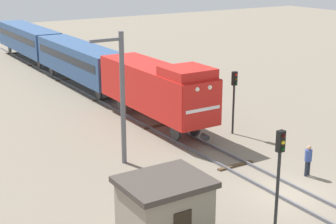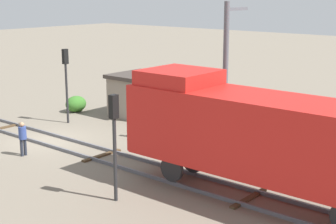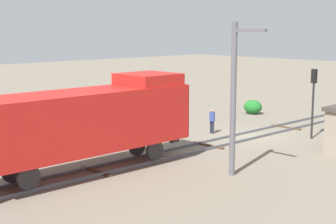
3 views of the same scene
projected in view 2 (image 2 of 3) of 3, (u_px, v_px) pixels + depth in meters
ground_plane at (49, 141)px, 27.91m from camera, size 150.79×150.79×0.00m
railway_track at (49, 139)px, 27.89m from camera, size 2.40×100.53×0.16m
locomotive at (255, 132)px, 19.30m from camera, size 2.90×11.60×4.60m
traffic_signal_near at (66, 72)px, 31.02m from camera, size 0.32×0.34×4.55m
traffic_signal_mid at (114, 128)px, 19.29m from camera, size 0.32×0.34×4.19m
worker_near_track at (23, 136)px, 25.16m from camera, size 0.38×0.38×1.70m
catenary_mast at (226, 72)px, 25.77m from camera, size 1.94×0.28×7.45m
relay_hut at (138, 94)px, 33.41m from camera, size 3.50×2.90×2.74m
bush_near at (76, 104)px, 34.51m from camera, size 1.48×1.21×1.08m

